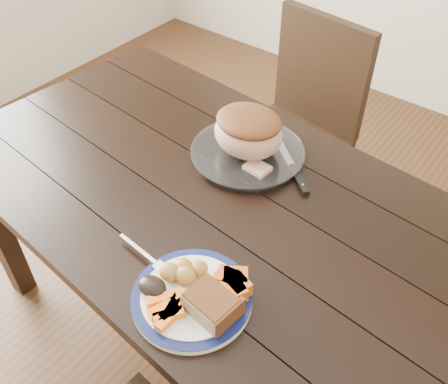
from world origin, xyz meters
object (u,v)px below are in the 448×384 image
Objects in this scene: fork at (148,257)px; carving_knife at (294,172)px; serving_platter at (247,154)px; chair_far at (299,121)px; dinner_plate at (192,298)px; dining_table at (207,212)px; roast_joint at (248,133)px; pork_slice at (211,305)px.

fork is 0.51m from carving_knife.
serving_platter is 0.49m from fork.
chair_far is 3.36× the size of dinner_plate.
fork is 0.67× the size of carving_knife.
serving_platter reaches higher than dining_table.
chair_far is 2.77× the size of serving_platter.
serving_platter is 1.26× the size of carving_knife.
roast_joint is at bearing 100.99° from fork.
serving_platter is (0.00, 0.19, 0.10)m from dining_table.
carving_knife is at bearing 83.24° from fork.
dinner_plate is (0.21, -0.31, 0.10)m from dining_table.
carving_knife is at bearing 102.37° from pork_slice.
roast_joint reaches higher than carving_knife.
serving_platter reaches higher than dinner_plate.
chair_far is 4.40× the size of roast_joint.
dining_table is 15.63× the size of pork_slice.
dining_table is 0.28m from carving_knife.
carving_knife is at bearing 7.01° from serving_platter.
carving_knife is (0.16, 0.21, 0.10)m from dining_table.
dining_table is at bearing 131.21° from pork_slice.
fork reaches higher than dining_table.
pork_slice is (0.27, -0.51, 0.04)m from serving_platter.
chair_far is at bearing 110.62° from pork_slice.
pork_slice reaches higher than dining_table.
chair_far is 3.49× the size of carving_knife.
roast_joint is 0.79× the size of carving_knife.
roast_joint is at bearing 112.62° from dinner_plate.
fork reaches higher than serving_platter.
dinner_plate is at bearing -46.45° from carving_knife.
dining_table is 0.22m from serving_platter.
fork is at bearing -83.83° from serving_platter.
fork is (0.05, -0.48, 0.01)m from serving_platter.
fork is (0.06, -0.29, 0.11)m from dining_table.
pork_slice is at bearing -61.90° from roast_joint.
dining_table is 6.25× the size of carving_knife.
roast_joint is (0.00, 0.19, 0.18)m from dining_table.
dinner_plate is at bearing -67.38° from roast_joint.
dinner_plate is 0.16m from fork.
chair_far is (-0.12, 0.74, -0.13)m from dining_table.
chair_far is 1.12m from dinner_plate.
chair_far is at bearing 155.73° from carving_knife.
serving_platter is 0.57m from pork_slice.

